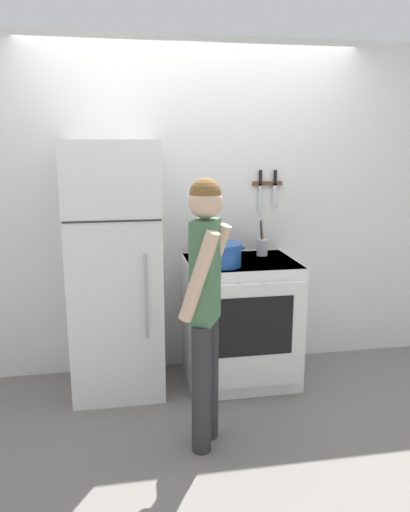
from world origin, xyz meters
name	(u,v)px	position (x,y,z in m)	size (l,w,h in m)	color
ground_plane	(195,363)	(0.00, 0.00, 0.00)	(14.00, 14.00, 0.00)	slate
wall_back	(193,210)	(0.00, 0.03, 1.27)	(10.00, 0.06, 2.55)	silver
refrigerator	(115,270)	(-0.62, -0.31, 0.90)	(0.64, 0.64, 1.81)	white
stove_range	(241,321)	(0.30, -0.35, 0.48)	(0.81, 0.69, 0.94)	white
dutch_oven_pot	(221,254)	(0.12, -0.46, 1.02)	(0.35, 0.31, 0.19)	#1E4C9E
tea_kettle	(215,248)	(0.13, -0.20, 1.01)	(0.20, 0.16, 0.24)	silver
utensil_jar	(262,246)	(0.50, -0.19, 1.01)	(0.08, 0.08, 0.28)	#B7BABF
person	(205,299)	(-0.11, -1.13, 0.91)	(0.36, 0.39, 1.60)	#2D2D30
wall_knife_strip	(267,183)	(0.58, -0.02, 1.47)	(0.24, 0.03, 0.34)	brown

